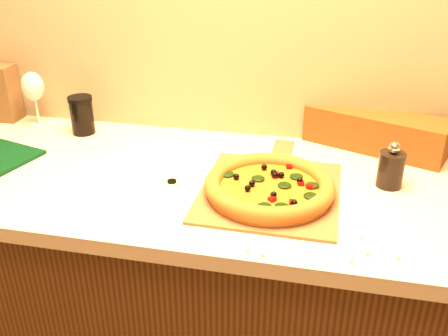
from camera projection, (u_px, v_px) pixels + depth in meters
cabinet at (223, 311)px, 1.56m from camera, size 2.80×0.65×0.86m
countertop at (223, 186)px, 1.36m from camera, size 2.84×0.68×0.04m
pizza_peel at (271, 189)px, 1.30m from camera, size 0.35×0.53×0.01m
pizza at (269, 187)px, 1.25m from camera, size 0.33×0.33×0.05m
bottle_cap at (172, 181)px, 1.33m from camera, size 0.03×0.03×0.01m
pepper_grinder at (391, 168)px, 1.30m from camera, size 0.07×0.07×0.13m
bread_bag at (376, 130)px, 1.51m from camera, size 0.44×0.28×0.11m
wine_glass at (33, 88)px, 1.65m from camera, size 0.07×0.07×0.18m
paper_bag at (3, 93)px, 1.71m from camera, size 0.10×0.08×0.19m
dark_jar at (82, 115)px, 1.61m from camera, size 0.08×0.08×0.12m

